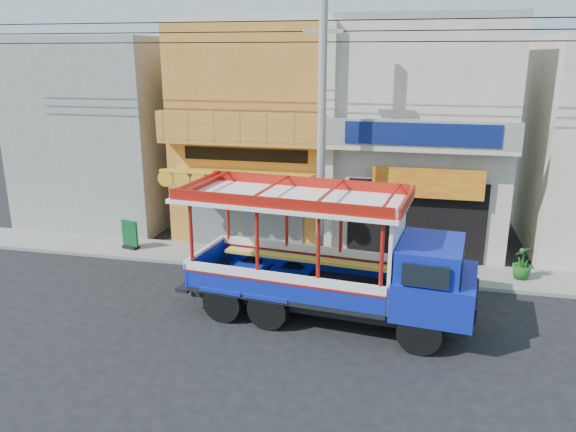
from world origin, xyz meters
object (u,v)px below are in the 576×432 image
Objects in this scene: potted_plant_b at (446,263)px; potted_plant_c at (523,262)px; songthaew_truck at (347,261)px; potted_plant_a at (402,253)px; utility_pole at (327,120)px; green_sign at (130,237)px.

potted_plant_c reaches higher than potted_plant_b.
songthaew_truck is 4.41m from potted_plant_a.
potted_plant_a is at bearing 17.34° from utility_pole.
potted_plant_b is 2.41m from potted_plant_c.
utility_pole is 3.49× the size of songthaew_truck.
potted_plant_b is 0.99× the size of potted_plant_c.
potted_plant_a is 3.71m from potted_plant_c.
utility_pole is 25.67× the size of potted_plant_c.
green_sign is 9.74m from potted_plant_a.
potted_plant_a is at bearing -64.16° from potted_plant_c.
green_sign is at bearing 175.54° from utility_pole.
green_sign is at bearing 155.36° from songthaew_truck.
green_sign is 0.96× the size of potted_plant_c.
potted_plant_c reaches higher than potted_plant_a.
songthaew_truck is at bearing -133.53° from potted_plant_a.
utility_pole is 8.53m from green_sign.
green_sign is at bearing 156.31° from potted_plant_a.
potted_plant_a is at bearing 71.42° from songthaew_truck.
potted_plant_b is at bearing -2.15° from green_sign.
utility_pole is at bearing -56.72° from potted_plant_c.
utility_pole reaches higher than potted_plant_b.
potted_plant_c is (2.34, 0.58, 0.01)m from potted_plant_b.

